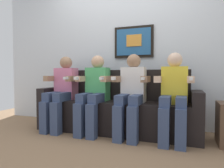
{
  "coord_description": "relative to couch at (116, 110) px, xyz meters",
  "views": [
    {
      "loc": [
        0.94,
        -2.42,
        0.82
      ],
      "look_at": [
        0.0,
        0.15,
        0.7
      ],
      "focal_mm": 32.15,
      "sensor_mm": 36.0,
      "label": 1
    }
  ],
  "objects": [
    {
      "name": "couch",
      "position": [
        0.0,
        0.0,
        0.0
      ],
      "size": [
        2.31,
        0.58,
        0.9
      ],
      "color": "black",
      "rests_on": "ground_plane"
    },
    {
      "name": "ground_plane",
      "position": [
        0.0,
        -0.33,
        -0.31
      ],
      "size": [
        6.12,
        6.12,
        0.0
      ],
      "primitive_type": "plane",
      "color": "#8C6B4C"
    },
    {
      "name": "person_rightmost",
      "position": [
        0.81,
        -0.17,
        0.29
      ],
      "size": [
        0.46,
        0.56,
        1.11
      ],
      "color": "yellow",
      "rests_on": "ground_plane"
    },
    {
      "name": "back_wall_assembly",
      "position": [
        0.0,
        0.44,
        0.99
      ],
      "size": [
        4.71,
        0.1,
        2.6
      ],
      "color": "silver",
      "rests_on": "ground_plane"
    },
    {
      "name": "person_left_center",
      "position": [
        -0.27,
        -0.17,
        0.29
      ],
      "size": [
        0.46,
        0.56,
        1.11
      ],
      "color": "#4CB266",
      "rests_on": "ground_plane"
    },
    {
      "name": "person_right_center",
      "position": [
        0.27,
        -0.17,
        0.29
      ],
      "size": [
        0.46,
        0.56,
        1.11
      ],
      "color": "white",
      "rests_on": "ground_plane"
    },
    {
      "name": "person_leftmost",
      "position": [
        -0.81,
        -0.17,
        0.29
      ],
      "size": [
        0.46,
        0.56,
        1.11
      ],
      "color": "pink",
      "rests_on": "ground_plane"
    }
  ]
}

